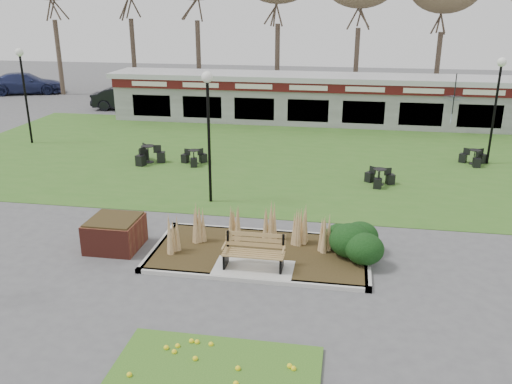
% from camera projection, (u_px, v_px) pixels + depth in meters
% --- Properties ---
extents(ground, '(100.00, 100.00, 0.00)m').
position_uv_depth(ground, '(253.00, 274.00, 14.84)').
color(ground, '#515154').
rests_on(ground, ground).
extents(lawn, '(34.00, 16.00, 0.02)m').
position_uv_depth(lawn, '(296.00, 157.00, 25.99)').
color(lawn, '#366820').
rests_on(lawn, ground).
extents(flower_bed, '(4.20, 3.00, 0.16)m').
position_uv_depth(flower_bed, '(211.00, 382.00, 10.55)').
color(flower_bed, '#32651C').
rests_on(flower_bed, ground).
extents(planting_bed, '(6.75, 3.40, 1.27)m').
position_uv_depth(planting_bed, '(304.00, 245.00, 15.77)').
color(planting_bed, '#332914').
rests_on(planting_bed, ground).
extents(park_bench, '(1.70, 0.66, 0.93)m').
position_uv_depth(park_bench, '(254.00, 251.00, 14.88)').
color(park_bench, '#9E8147').
rests_on(park_bench, ground).
extents(brick_planter, '(1.50, 1.50, 0.95)m').
position_uv_depth(brick_planter, '(115.00, 233.00, 16.31)').
color(brick_planter, maroon).
rests_on(brick_planter, ground).
extents(food_pavilion, '(24.60, 3.40, 2.90)m').
position_uv_depth(food_pavilion, '(310.00, 98.00, 32.89)').
color(food_pavilion, gray).
rests_on(food_pavilion, ground).
extents(lamp_post_mid_right, '(0.40, 0.40, 4.80)m').
position_uv_depth(lamp_post_mid_right, '(208.00, 109.00, 19.04)').
color(lamp_post_mid_right, black).
rests_on(lamp_post_mid_right, ground).
extents(lamp_post_far_right, '(0.40, 0.40, 4.78)m').
position_uv_depth(lamp_post_far_right, '(498.00, 88.00, 23.72)').
color(lamp_post_far_right, black).
rests_on(lamp_post_far_right, ground).
extents(lamp_post_far_left, '(0.40, 0.40, 4.86)m').
position_uv_depth(lamp_post_far_left, '(23.00, 75.00, 27.33)').
color(lamp_post_far_left, black).
rests_on(lamp_post_far_left, ground).
extents(bistro_set_a, '(1.19, 1.18, 0.65)m').
position_uv_depth(bistro_set_a, '(194.00, 159.00, 24.76)').
color(bistro_set_a, black).
rests_on(bistro_set_a, ground).
extents(bistro_set_b, '(1.43, 1.45, 0.79)m').
position_uv_depth(bistro_set_b, '(149.00, 157.00, 24.96)').
color(bistro_set_b, black).
rests_on(bistro_set_b, ground).
extents(bistro_set_c, '(1.24, 1.17, 0.67)m').
position_uv_depth(bistro_set_c, '(379.00, 179.00, 21.96)').
color(bistro_set_c, black).
rests_on(bistro_set_c, ground).
extents(bistro_set_d, '(1.27, 1.13, 0.67)m').
position_uv_depth(bistro_set_d, '(474.00, 159.00, 24.71)').
color(bistro_set_d, black).
rests_on(bistro_set_d, ground).
extents(patio_umbrella, '(2.38, 2.40, 2.27)m').
position_uv_depth(patio_umbrella, '(453.00, 109.00, 29.80)').
color(patio_umbrella, black).
rests_on(patio_umbrella, ground).
extents(car_silver, '(4.45, 2.09, 1.47)m').
position_uv_depth(car_silver, '(170.00, 88.00, 41.48)').
color(car_silver, '#B2B3B7').
rests_on(car_silver, ground).
extents(car_black, '(4.88, 2.32, 1.55)m').
position_uv_depth(car_black, '(127.00, 98.00, 37.13)').
color(car_black, black).
rests_on(car_black, ground).
extents(car_blue, '(6.14, 4.18, 1.65)m').
position_uv_depth(car_blue, '(26.00, 83.00, 43.37)').
color(car_blue, navy).
rests_on(car_blue, ground).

